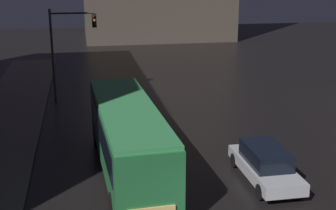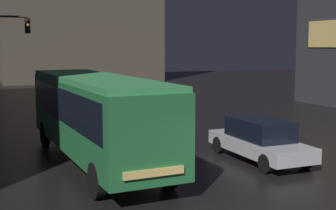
{
  "view_description": "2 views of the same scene",
  "coord_description": "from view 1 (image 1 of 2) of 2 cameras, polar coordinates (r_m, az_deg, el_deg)",
  "views": [
    {
      "loc": [
        -4.58,
        -11.81,
        8.64
      ],
      "look_at": [
        -0.32,
        10.87,
        1.85
      ],
      "focal_mm": 50.0,
      "sensor_mm": 36.0,
      "label": 1
    },
    {
      "loc": [
        -6.64,
        -8.82,
        4.12
      ],
      "look_at": [
        0.22,
        7.69,
        1.85
      ],
      "focal_mm": 50.0,
      "sensor_mm": 36.0,
      "label": 2
    }
  ],
  "objects": [
    {
      "name": "bus_near",
      "position": [
        20.08,
        -4.95,
        -3.31
      ],
      "size": [
        2.83,
        10.4,
        3.07
      ],
      "rotation": [
        0.0,
        0.0,
        3.19
      ],
      "color": "#236B38",
      "rests_on": "ground"
    },
    {
      "name": "car_taxi",
      "position": [
        20.12,
        11.76,
        -7.0
      ],
      "size": [
        1.79,
        4.55,
        1.52
      ],
      "rotation": [
        0.0,
        0.0,
        3.14
      ],
      "color": "#B7B7BC",
      "rests_on": "ground"
    },
    {
      "name": "traffic_light_main",
      "position": [
        31.93,
        -12.13,
        7.87
      ],
      "size": [
        3.07,
        0.35,
        6.08
      ],
      "color": "#2D2D2D",
      "rests_on": "ground"
    }
  ]
}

